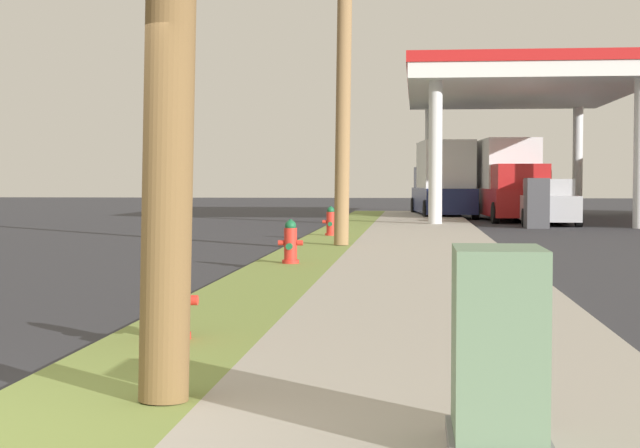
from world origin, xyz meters
The scene contains 9 objects.
fire_hydrant_nearest centered at (0.64, 3.39, 0.45)m, with size 0.42×0.38×0.74m.
fire_hydrant_second centered at (0.66, 11.34, 0.45)m, with size 0.42×0.38×0.74m.
fire_hydrant_third centered at (0.62, 19.80, 0.45)m, with size 0.42×0.37×0.74m.
utility_pole_midground centered at (1.23, 16.16, 4.99)m, with size 0.67×1.33×9.57m.
utility_cabinet centered at (3.20, 0.11, 0.61)m, with size 0.52×0.72×1.06m.
car_silver_by_near_pump centered at (7.29, 29.25, 0.72)m, with size 2.05×4.55×1.57m.
truck_navy_at_forecourt centered at (3.91, 35.59, 1.49)m, with size 2.67×6.56×3.11m.
truck_tan_on_apron centered at (7.94, 39.70, 0.91)m, with size 2.24×5.45×1.97m.
truck_red_at_far_bay centered at (6.35, 32.69, 1.49)m, with size 2.51×6.52×3.11m.
Camera 1 is at (2.76, -5.05, 1.53)m, focal length 54.89 mm.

